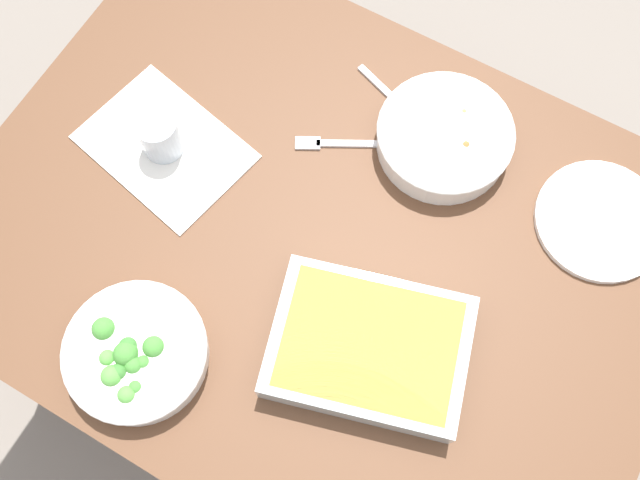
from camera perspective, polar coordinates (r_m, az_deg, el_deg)
The scene contains 11 objects.
ground_plane at distance 1.93m, azimuth 0.00°, elevation -7.63°, with size 6.00×6.00×0.00m, color slate.
dining_table at distance 1.30m, azimuth 0.00°, elevation -1.37°, with size 1.20×0.90×0.74m.
placemat at distance 1.31m, azimuth -12.05°, elevation 7.15°, with size 0.28×0.20×0.00m, color silver.
stew_bowl at distance 1.28m, azimuth 9.70°, elevation 7.95°, with size 0.24×0.24×0.06m.
broccoli_bowl at distance 1.17m, azimuth -14.23°, elevation -8.58°, with size 0.22×0.22×0.07m.
baking_dish at distance 1.14m, azimuth 3.84°, elevation -8.35°, with size 0.35×0.29×0.06m.
drink_cup at distance 1.28m, azimuth -12.37°, elevation 7.90°, with size 0.07×0.07×0.08m.
side_plate at distance 1.31m, azimuth 21.07°, elevation 1.42°, with size 0.22×0.22×0.01m, color white.
spoon_by_stew at distance 1.33m, azimuth 6.48°, elevation 10.31°, with size 0.17×0.08×0.01m.
spoon_by_broccoli at distance 1.19m, azimuth -11.84°, elevation -8.46°, with size 0.14×0.13×0.01m.
fork_on_table at distance 1.29m, azimuth 1.38°, elevation 7.55°, with size 0.16×0.10×0.01m.
Camera 1 is at (0.21, -0.37, 1.88)m, focal length 40.89 mm.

